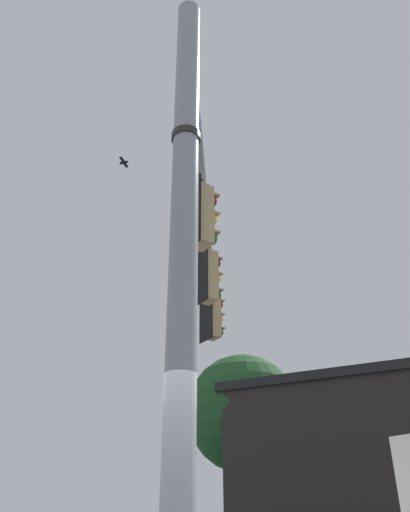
# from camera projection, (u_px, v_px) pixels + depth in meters

# --- Properties ---
(signal_pole) EXTENTS (0.28, 0.28, 7.19)m
(signal_pole) POSITION_uv_depth(u_px,v_px,m) (183.00, 259.00, 4.70)
(signal_pole) COLOR gray
(signal_pole) RESTS_ON ground
(mast_arm) EXTENTS (6.61, 4.74, 0.18)m
(mast_arm) POSITION_uv_depth(u_px,v_px,m) (205.00, 222.00, 9.55)
(mast_arm) COLOR gray
(traffic_light_nearest_pole) EXTENTS (0.54, 0.49, 1.31)m
(traffic_light_nearest_pole) POSITION_uv_depth(u_px,v_px,m) (202.00, 216.00, 7.89)
(traffic_light_nearest_pole) COLOR black
(traffic_light_mid_inner) EXTENTS (0.54, 0.49, 1.31)m
(traffic_light_mid_inner) POSITION_uv_depth(u_px,v_px,m) (208.00, 277.00, 9.86)
(traffic_light_mid_inner) COLOR black
(traffic_light_mid_outer) EXTENTS (0.54, 0.49, 1.31)m
(traffic_light_mid_outer) POSITION_uv_depth(u_px,v_px,m) (213.00, 317.00, 11.83)
(traffic_light_mid_outer) COLOR black
(street_name_sign) EXTENTS (1.06, 0.80, 0.22)m
(street_name_sign) POSITION_uv_depth(u_px,v_px,m) (188.00, 154.00, 5.65)
(street_name_sign) COLOR #147238
(bird_flying) EXTENTS (0.28, 0.31, 0.07)m
(bird_flying) POSITION_uv_depth(u_px,v_px,m) (124.00, 162.00, 11.16)
(bird_flying) COLOR black
(tree_by_storefront) EXTENTS (4.22, 4.22, 7.02)m
(tree_by_storefront) POSITION_uv_depth(u_px,v_px,m) (243.00, 413.00, 18.44)
(tree_by_storefront) COLOR #4C3823
(tree_by_storefront) RESTS_ON ground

